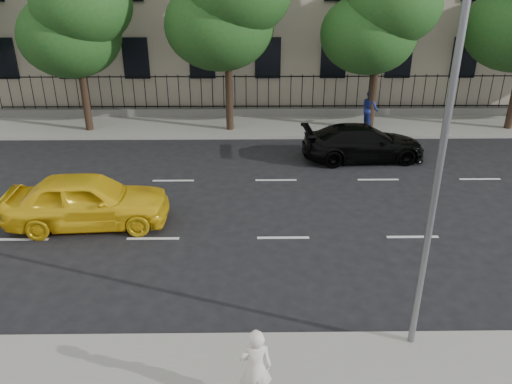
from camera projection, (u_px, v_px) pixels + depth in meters
ground at (289, 286)px, 13.06m from camera, size 120.00×120.00×0.00m
far_sidewalk at (269, 125)px, 25.75m from camera, size 60.00×4.00×0.15m
lane_markings at (279, 205)px, 17.37m from camera, size 49.60×4.62×0.01m
iron_fence at (268, 106)px, 27.06m from camera, size 30.00×0.50×2.20m
street_light at (437, 112)px, 9.33m from camera, size 0.25×3.32×8.05m
tree_b at (75, 8)px, 22.67m from camera, size 5.53×5.12×8.97m
tree_d at (381, 8)px, 22.83m from camera, size 5.34×4.94×8.84m
yellow_taxi at (88, 200)px, 15.77m from camera, size 5.18×2.36×1.72m
black_sedan at (363, 143)px, 21.19m from camera, size 5.30×2.45×1.50m
woman_near at (255, 368)px, 9.03m from camera, size 0.66×0.48×1.70m
pedestrian_far at (370, 109)px, 24.77m from camera, size 0.98×1.12×1.95m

